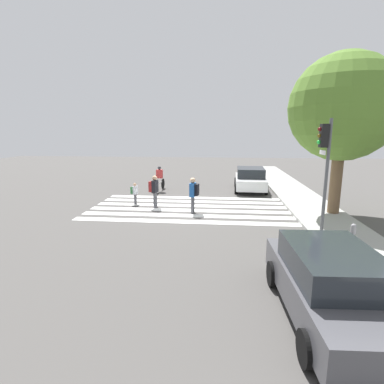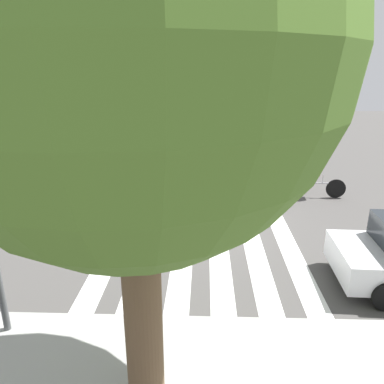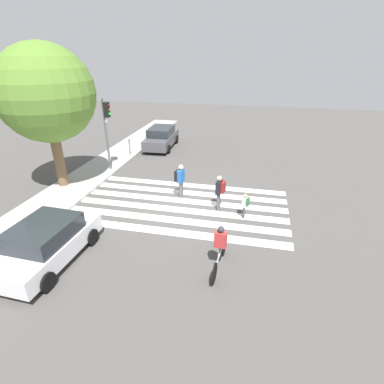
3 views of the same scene
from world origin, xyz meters
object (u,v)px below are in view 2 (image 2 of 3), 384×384
pedestrian_child_with_backpack (201,175)px  pedestrian_adult_yellow_jacket (172,194)px  street_tree (130,50)px  pedestrian_adult_tall_backpack (216,174)px  cyclist_mid_street (315,175)px

pedestrian_child_with_backpack → pedestrian_adult_yellow_jacket: 2.28m
pedestrian_child_with_backpack → pedestrian_adult_yellow_jacket: pedestrian_adult_yellow_jacket is taller
street_tree → pedestrian_adult_tall_backpack: street_tree is taller
pedestrian_adult_tall_backpack → cyclist_mid_street: bearing=-170.8°
pedestrian_child_with_backpack → pedestrian_adult_tall_backpack: size_ratio=1.43×
street_tree → pedestrian_adult_tall_backpack: bearing=-97.3°
pedestrian_adult_yellow_jacket → cyclist_mid_street: bearing=38.1°
street_tree → cyclist_mid_street: bearing=-118.0°
pedestrian_child_with_backpack → cyclist_mid_street: (-4.24, -0.58, -0.11)m
pedestrian_child_with_backpack → pedestrian_adult_yellow_jacket: bearing=77.8°
pedestrian_child_with_backpack → pedestrian_adult_yellow_jacket: (0.87, 2.11, 0.03)m
pedestrian_adult_yellow_jacket → cyclist_mid_street: (-5.11, -2.70, -0.14)m
street_tree → pedestrian_adult_tall_backpack: 10.83m
pedestrian_adult_tall_backpack → cyclist_mid_street: (-3.65, 0.63, 0.19)m
street_tree → cyclist_mid_street: 11.23m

